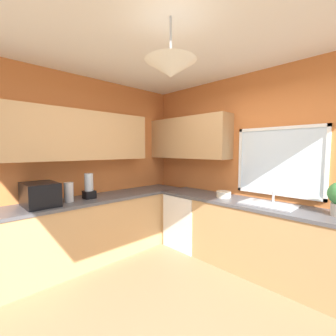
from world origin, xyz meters
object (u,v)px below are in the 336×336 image
(microwave, at_px, (40,194))
(kettle, at_px, (69,192))
(sink_assembly, at_px, (268,204))
(blender_appliance, at_px, (89,187))
(dishwasher, at_px, (189,220))
(bowl, at_px, (224,194))

(microwave, xyz_separation_m, kettle, (0.02, 0.34, -0.02))
(sink_assembly, bearing_deg, blender_appliance, -143.34)
(dishwasher, height_order, bowl, bowl)
(microwave, bearing_deg, bowl, 57.85)
(sink_assembly, bearing_deg, bowl, -179.46)
(sink_assembly, height_order, bowl, sink_assembly)
(bowl, bearing_deg, blender_appliance, -132.11)
(sink_assembly, bearing_deg, kettle, -137.91)
(kettle, xyz_separation_m, sink_assembly, (1.92, 1.74, -0.12))
(microwave, bearing_deg, sink_assembly, 46.91)
(dishwasher, bearing_deg, blender_appliance, -115.11)
(dishwasher, relative_size, sink_assembly, 1.34)
(dishwasher, distance_m, microwave, 2.23)
(microwave, xyz_separation_m, blender_appliance, (0.00, 0.63, 0.02))
(microwave, relative_size, blender_appliance, 1.33)
(microwave, distance_m, kettle, 0.34)
(kettle, xyz_separation_m, bowl, (1.28, 1.73, -0.08))
(sink_assembly, relative_size, blender_appliance, 1.78)
(kettle, relative_size, sink_assembly, 0.40)
(bowl, height_order, blender_appliance, blender_appliance)
(kettle, height_order, blender_appliance, blender_appliance)
(dishwasher, height_order, blender_appliance, blender_appliance)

